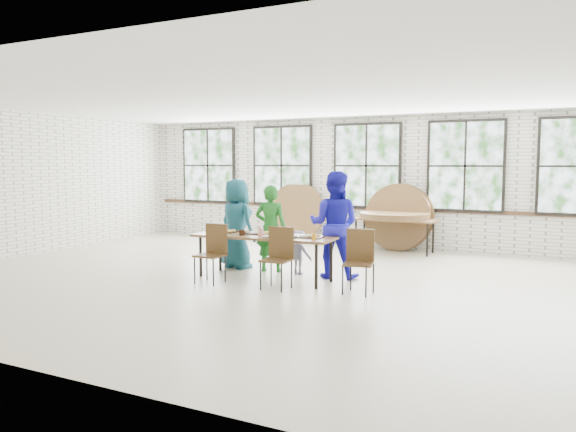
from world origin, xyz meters
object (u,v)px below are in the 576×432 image
dining_table (264,238)px  chair_near_right (279,252)px  chair_near_left (213,248)px  storage_table (394,221)px

dining_table → chair_near_right: size_ratio=2.57×
dining_table → chair_near_left: bearing=-140.4°
dining_table → storage_table: size_ratio=1.32×
dining_table → chair_near_right: chair_near_right is taller
storage_table → dining_table: bearing=-103.1°
dining_table → chair_near_right: 0.73m
dining_table → storage_table: bearing=70.2°
chair_near_right → storage_table: (0.61, 4.23, 0.13)m
chair_near_right → storage_table: chair_near_right is taller
chair_near_right → storage_table: 4.28m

